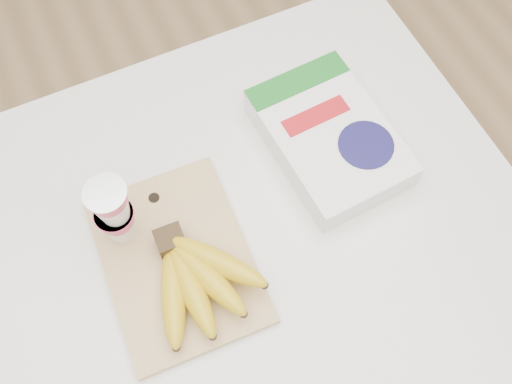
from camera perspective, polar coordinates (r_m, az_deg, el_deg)
room at (r=0.67m, az=-12.30°, el=4.45°), size 4.00×4.00×4.00m
table at (r=1.48m, az=-5.68°, el=-12.75°), size 1.29×0.86×0.97m
cutting_board at (r=1.00m, az=-7.89°, el=-6.75°), size 0.26×0.34×0.02m
bananas at (r=0.95m, az=-6.03°, el=-8.55°), size 0.21×0.21×0.07m
yogurt_stack at (r=0.95m, az=-14.04°, el=-1.95°), size 0.07×0.07×0.16m
cereal_box at (r=1.08m, az=7.31°, el=5.40°), size 0.22×0.31×0.07m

